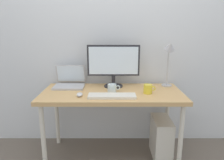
# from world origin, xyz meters

# --- Properties ---
(ground_plane) EXTENTS (6.00, 6.00, 0.00)m
(ground_plane) POSITION_xyz_m (0.00, 0.00, 0.00)
(ground_plane) COLOR #665B51
(back_wall) EXTENTS (4.40, 0.04, 2.60)m
(back_wall) POSITION_xyz_m (0.00, 0.37, 1.30)
(back_wall) COLOR silver
(back_wall) RESTS_ON ground_plane
(desk) EXTENTS (1.40, 0.63, 0.72)m
(desk) POSITION_xyz_m (0.00, 0.00, 0.65)
(desk) COLOR tan
(desk) RESTS_ON ground_plane
(monitor) EXTENTS (0.55, 0.20, 0.45)m
(monitor) POSITION_xyz_m (0.02, 0.18, 0.97)
(monitor) COLOR #232328
(monitor) RESTS_ON desk
(laptop) EXTENTS (0.32, 0.28, 0.22)m
(laptop) POSITION_xyz_m (-0.46, 0.20, 0.77)
(laptop) COLOR #B2B2B7
(laptop) RESTS_ON desk
(desk_lamp) EXTENTS (0.11, 0.16, 0.50)m
(desk_lamp) POSITION_xyz_m (0.60, 0.18, 1.08)
(desk_lamp) COLOR #B2B2B7
(desk_lamp) RESTS_ON desk
(keyboard) EXTENTS (0.44, 0.14, 0.02)m
(keyboard) POSITION_xyz_m (-0.00, -0.17, 0.73)
(keyboard) COLOR silver
(keyboard) RESTS_ON desk
(mouse) EXTENTS (0.06, 0.09, 0.03)m
(mouse) POSITION_xyz_m (-0.30, -0.15, 0.73)
(mouse) COLOR silver
(mouse) RESTS_ON desk
(coffee_mug) EXTENTS (0.12, 0.08, 0.09)m
(coffee_mug) POSITION_xyz_m (0.35, -0.06, 0.76)
(coffee_mug) COLOR yellow
(coffee_mug) RESTS_ON desk
(glass_cup) EXTENTS (0.12, 0.09, 0.08)m
(glass_cup) POSITION_xyz_m (0.00, -0.01, 0.76)
(glass_cup) COLOR silver
(glass_cup) RESTS_ON desk
(computer_tower) EXTENTS (0.18, 0.36, 0.42)m
(computer_tower) POSITION_xyz_m (0.52, -0.01, 0.21)
(computer_tower) COLOR silver
(computer_tower) RESTS_ON ground_plane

